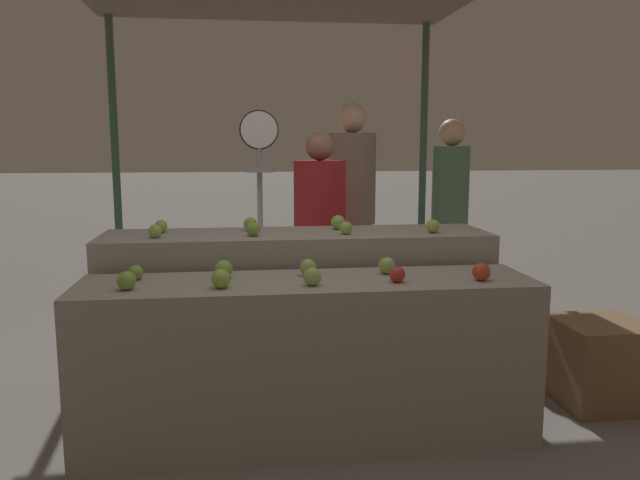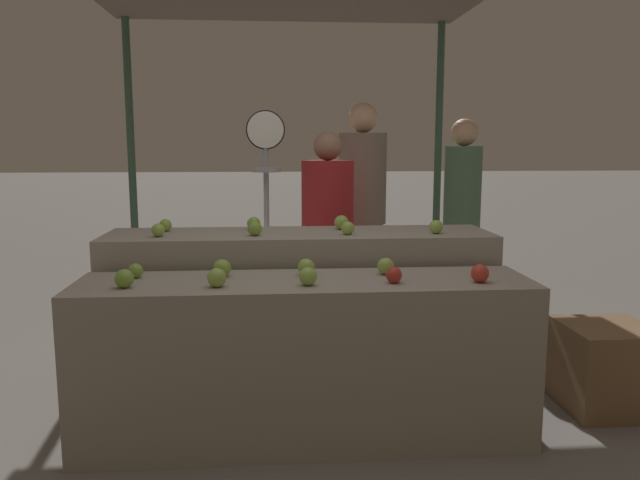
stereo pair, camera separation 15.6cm
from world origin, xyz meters
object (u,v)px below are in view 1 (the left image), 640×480
(produce_scale, at_px, (260,183))
(person_customer_left, at_px, (352,198))
(wooden_crate_side, at_px, (600,363))
(person_vendor_at_scale, at_px, (320,225))
(person_customer_right, at_px, (450,203))

(produce_scale, height_order, person_customer_left, person_customer_left)
(wooden_crate_side, bearing_deg, person_vendor_at_scale, 139.15)
(produce_scale, height_order, wooden_crate_side, produce_scale)
(person_vendor_at_scale, distance_m, wooden_crate_side, 2.02)
(produce_scale, xyz_separation_m, person_customer_right, (1.59, 0.82, -0.23))
(person_customer_right, bearing_deg, produce_scale, 18.53)
(produce_scale, bearing_deg, person_customer_right, 27.30)
(person_customer_right, bearing_deg, person_customer_left, -9.19)
(produce_scale, relative_size, person_customer_left, 0.94)
(person_vendor_at_scale, bearing_deg, produce_scale, 32.24)
(produce_scale, bearing_deg, wooden_crate_side, -27.46)
(person_vendor_at_scale, height_order, person_customer_right, person_customer_right)
(produce_scale, distance_m, wooden_crate_side, 2.33)
(person_vendor_at_scale, xyz_separation_m, person_customer_left, (0.33, 0.55, 0.14))
(person_customer_left, xyz_separation_m, wooden_crate_side, (1.11, -1.80, -0.79))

